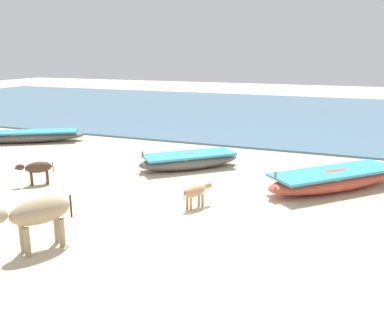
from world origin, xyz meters
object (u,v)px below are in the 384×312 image
fishing_boat_0 (189,160)px  calf_near_tan (196,192)px  fishing_boat_3 (334,179)px  fishing_boat_2 (26,136)px  cow_adult_dun (37,214)px  calf_far_dark (37,168)px

fishing_boat_0 → calf_near_tan: 3.46m
fishing_boat_3 → calf_near_tan: 4.04m
fishing_boat_0 → calf_near_tan: fishing_boat_0 is taller
fishing_boat_2 → calf_near_tan: size_ratio=5.52×
cow_adult_dun → calf_near_tan: size_ratio=1.79×
fishing_boat_3 → cow_adult_dun: size_ratio=2.57×
fishing_boat_2 → cow_adult_dun: cow_adult_dun is taller
fishing_boat_2 → cow_adult_dun: bearing=103.3°
fishing_boat_0 → calf_far_dark: 4.62m
calf_near_tan → calf_far_dark: size_ratio=0.98×
fishing_boat_0 → fishing_boat_3: fishing_boat_3 is taller
calf_far_dark → fishing_boat_3: bearing=153.7°
calf_near_tan → calf_far_dark: calf_far_dark is taller
cow_adult_dun → fishing_boat_2: bearing=-106.5°
fishing_boat_0 → fishing_boat_3: size_ratio=0.83×
calf_far_dark → calf_near_tan: bearing=134.9°
cow_adult_dun → fishing_boat_0: bearing=-155.9°
cow_adult_dun → calf_far_dark: cow_adult_dun is taller
fishing_boat_3 → calf_far_dark: (-7.91, -2.59, 0.18)m
calf_near_tan → calf_far_dark: 4.85m
cow_adult_dun → calf_far_dark: bearing=-108.9°
fishing_boat_3 → calf_far_dark: 8.32m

